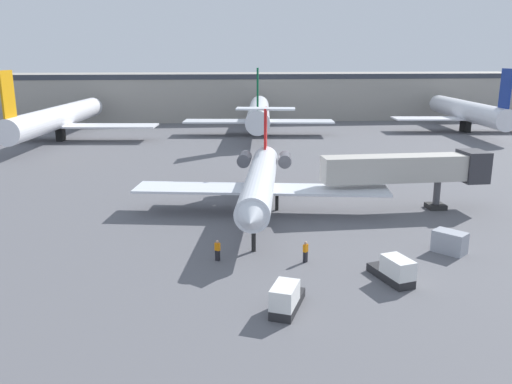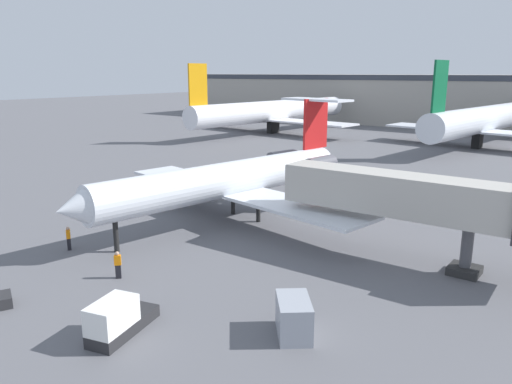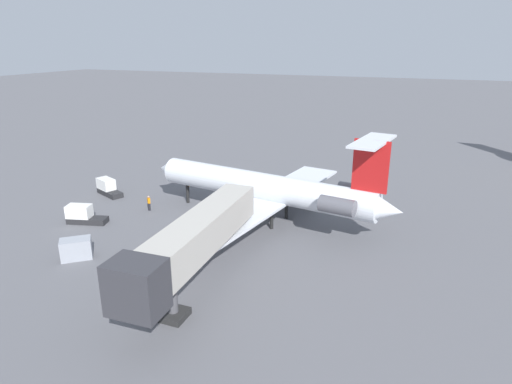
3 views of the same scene
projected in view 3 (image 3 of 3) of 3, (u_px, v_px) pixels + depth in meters
name	position (u px, v px, depth m)	size (l,w,h in m)	color
ground_plane	(260.00, 219.00, 46.85)	(400.00, 400.00, 0.10)	#5B5B60
regional_jet	(269.00, 188.00, 45.04)	(25.81, 28.06, 9.69)	silver
jet_bridge	(189.00, 244.00, 30.99)	(17.19, 3.38, 6.03)	#B7B2A8
ground_crew_marshaller	(188.00, 186.00, 54.42)	(0.48, 0.44, 1.69)	black
ground_crew_loader	(149.00, 203.00, 48.86)	(0.46, 0.47, 1.69)	black
baggage_tug_lead	(83.00, 215.00, 45.51)	(2.38, 4.23, 1.90)	#262628
baggage_tug_trailing	(108.00, 188.00, 54.02)	(2.88, 4.23, 1.90)	#262628
cargo_container_uld	(76.00, 249.00, 38.02)	(2.77, 2.90, 1.78)	#999EA8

